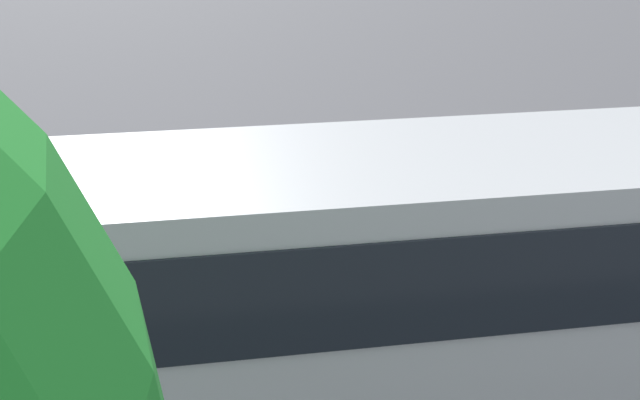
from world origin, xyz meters
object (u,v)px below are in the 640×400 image
Objects in this scene: spectator_centre at (406,250)px; spectator_left at (503,241)px; parked_motorcycle_silver at (419,309)px; tour_bus at (498,291)px; traffic_cone at (260,195)px; spectator_right at (324,254)px; spectator_far_left at (558,227)px; stunt_motorcycle at (116,169)px.

spectator_left is at bearing -176.06° from spectator_centre.
parked_motorcycle_silver is (1.40, 0.79, -0.52)m from spectator_left.
traffic_cone is at bearing -73.41° from tour_bus.
parked_motorcycle_silver is at bearing 145.20° from spectator_right.
spectator_left is 1.02× the size of spectator_right.
tour_bus is at bearing 119.60° from spectator_right.
spectator_far_left is 2.37m from spectator_centre.
spectator_far_left reaches higher than stunt_motorcycle.
spectator_centre is 0.87m from parked_motorcycle_silver.
tour_bus is 6.82× the size of spectator_right.
tour_bus is 3.51m from spectator_far_left.
traffic_cone is (3.97, -3.83, -0.74)m from spectator_far_left.
spectator_centre is at bearing 3.94° from spectator_left.
spectator_right is 0.81× the size of stunt_motorcycle.
tour_bus is 5.54× the size of stunt_motorcycle.
parked_motorcycle_silver is (0.33, -1.79, -1.16)m from tour_bus.
spectator_left reaches higher than traffic_cone.
spectator_centre is 2.70× the size of traffic_cone.
tour_bus reaches higher than spectator_left.
tour_bus is 7.93m from stunt_motorcycle.
spectator_right is (2.53, -0.00, -0.02)m from spectator_left.
spectator_left is 0.84× the size of parked_motorcycle_silver.
spectator_right is 0.82× the size of parked_motorcycle_silver.
spectator_left is at bearing -112.40° from tour_bus.
spectator_left reaches higher than parked_motorcycle_silver.
spectator_left is 0.99× the size of spectator_centre.
tour_bus is 6.45× the size of spectator_far_left.
spectator_left is at bearing 15.05° from spectator_far_left.
spectator_far_left is 2.60m from parked_motorcycle_silver.
spectator_far_left is at bearing -171.61° from spectator_centre.
stunt_motorcycle is at bearing -48.72° from parked_motorcycle_silver.
tour_bus is 2.59m from spectator_centre.
spectator_far_left reaches higher than traffic_cone.
spectator_far_left is at bearing -125.07° from tour_bus.
stunt_motorcycle is 3.25× the size of traffic_cone.
stunt_motorcycle is 2.59m from traffic_cone.
spectator_left is at bearing 126.76° from traffic_cone.
traffic_cone is at bearing -71.24° from parked_motorcycle_silver.
parked_motorcycle_silver is 0.99× the size of stunt_motorcycle.
tour_bus reaches higher than spectator_centre.
spectator_far_left is 7.44m from stunt_motorcycle.
spectator_centre is 0.83× the size of stunt_motorcycle.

